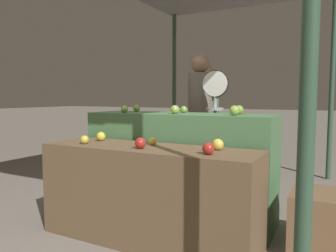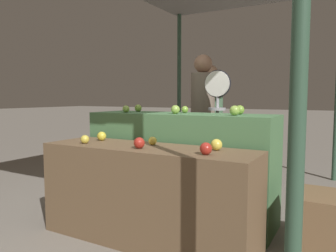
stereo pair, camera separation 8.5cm
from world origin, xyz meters
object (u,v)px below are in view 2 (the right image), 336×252
(produce_scale, at_px, (217,106))
(person_vendor_at_scale, at_px, (203,112))
(wooden_crate_side, at_px, (325,226))
(person_customer_left, at_px, (210,114))

(produce_scale, xyz_separation_m, person_vendor_at_scale, (-0.31, 0.31, -0.09))
(produce_scale, bearing_deg, wooden_crate_side, -35.68)
(produce_scale, relative_size, wooden_crate_side, 3.10)
(person_vendor_at_scale, xyz_separation_m, person_customer_left, (-0.15, 0.61, -0.07))
(person_vendor_at_scale, height_order, person_customer_left, person_vendor_at_scale)
(person_customer_left, bearing_deg, person_vendor_at_scale, 79.67)
(person_vendor_at_scale, bearing_deg, wooden_crate_side, 147.97)
(produce_scale, relative_size, person_vendor_at_scale, 0.87)
(produce_scale, height_order, wooden_crate_side, produce_scale)
(produce_scale, height_order, person_customer_left, person_customer_left)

